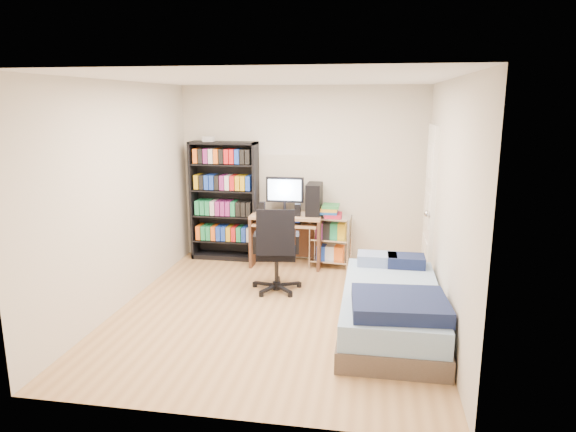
% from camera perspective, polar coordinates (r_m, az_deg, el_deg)
% --- Properties ---
extents(room, '(3.58, 4.08, 2.58)m').
position_cam_1_polar(room, '(5.42, -1.38, 1.68)').
color(room, tan).
rests_on(room, ground).
extents(media_shelf, '(0.97, 0.32, 1.79)m').
position_cam_1_polar(media_shelf, '(7.51, -7.07, 1.83)').
color(media_shelf, black).
rests_on(media_shelf, room).
extents(computer_desk, '(0.98, 0.57, 1.24)m').
position_cam_1_polar(computer_desk, '(7.21, 0.72, -0.25)').
color(computer_desk, '#A47854').
rests_on(computer_desk, room).
extents(office_chair, '(0.71, 0.71, 1.05)m').
position_cam_1_polar(office_chair, '(6.26, -1.30, -5.44)').
color(office_chair, black).
rests_on(office_chair, room).
extents(wire_cart, '(0.58, 0.44, 0.88)m').
position_cam_1_polar(wire_cart, '(7.16, 4.79, -1.15)').
color(wire_cart, silver).
rests_on(wire_cart, room).
extents(bed, '(0.99, 1.98, 0.56)m').
position_cam_1_polar(bed, '(5.35, 11.43, -9.92)').
color(bed, brown).
rests_on(bed, room).
extents(door, '(0.12, 0.80, 2.00)m').
position_cam_1_polar(door, '(6.74, 15.45, 1.22)').
color(door, white).
rests_on(door, room).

